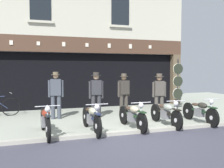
% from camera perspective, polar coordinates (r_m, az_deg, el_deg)
% --- Properties ---
extents(ground, '(22.09, 22.00, 0.18)m').
position_cam_1_polar(ground, '(6.41, 7.27, -13.73)').
color(ground, '#989E8E').
extents(shop_facade, '(10.39, 4.42, 6.04)m').
position_cam_1_polar(shop_facade, '(13.77, -7.56, 2.64)').
color(shop_facade, black).
rests_on(shop_facade, ground).
extents(motorcycle_left, '(0.62, 2.08, 0.92)m').
position_cam_1_polar(motorcycle_left, '(7.31, -14.78, -7.88)').
color(motorcycle_left, black).
rests_on(motorcycle_left, ground).
extents(motorcycle_center_left, '(0.62, 2.07, 0.91)m').
position_cam_1_polar(motorcycle_center_left, '(7.50, -4.67, -7.55)').
color(motorcycle_center_left, black).
rests_on(motorcycle_center_left, ground).
extents(motorcycle_center, '(0.62, 1.95, 0.90)m').
position_cam_1_polar(motorcycle_center, '(7.89, 4.62, -7.07)').
color(motorcycle_center, black).
rests_on(motorcycle_center, ground).
extents(motorcycle_center_right, '(0.62, 2.02, 0.90)m').
position_cam_1_polar(motorcycle_center_right, '(8.48, 12.00, -6.40)').
color(motorcycle_center_right, black).
rests_on(motorcycle_center_right, ground).
extents(motorcycle_right, '(0.62, 1.98, 0.90)m').
position_cam_1_polar(motorcycle_right, '(9.15, 19.16, -5.78)').
color(motorcycle_right, black).
rests_on(motorcycle_right, ground).
extents(salesman_left, '(0.55, 0.32, 1.74)m').
position_cam_1_polar(salesman_left, '(9.53, -12.52, -1.99)').
color(salesman_left, '#3D424C').
rests_on(salesman_left, ground).
extents(shopkeeper_center, '(0.56, 0.37, 1.72)m').
position_cam_1_polar(shopkeeper_center, '(9.59, -3.59, -1.86)').
color(shopkeeper_center, '#2D2D33').
rests_on(shopkeeper_center, ground).
extents(salesman_right, '(0.55, 0.34, 1.67)m').
position_cam_1_polar(salesman_right, '(9.94, 2.68, -1.92)').
color(salesman_right, '#38332D').
rests_on(salesman_right, ground).
extents(assistant_far_right, '(0.55, 0.37, 1.67)m').
position_cam_1_polar(assistant_far_right, '(10.18, 10.58, -1.81)').
color(assistant_far_right, '#47423D').
rests_on(assistant_far_right, ground).
extents(tyre_sign_pole, '(0.52, 0.06, 2.29)m').
position_cam_1_polar(tyre_sign_pole, '(12.16, 14.61, 0.52)').
color(tyre_sign_pole, '#232328').
rests_on(tyre_sign_pole, ground).
extents(advert_board_near, '(0.83, 0.03, 0.99)m').
position_cam_1_polar(advert_board_near, '(11.88, -16.51, 2.55)').
color(advert_board_near, silver).
extents(advert_board_far, '(0.67, 0.03, 1.04)m').
position_cam_1_polar(advert_board_far, '(11.90, -22.69, 2.62)').
color(advert_board_far, beige).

